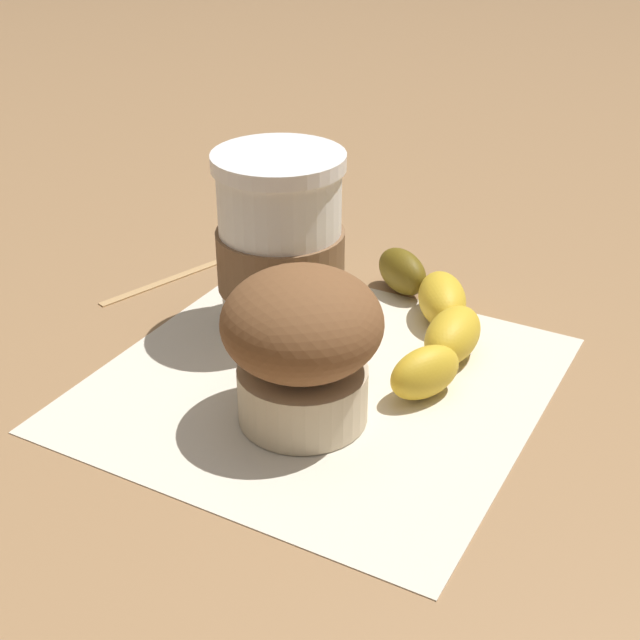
% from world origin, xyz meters
% --- Properties ---
extents(ground_plane, '(3.00, 3.00, 0.00)m').
position_xyz_m(ground_plane, '(0.00, 0.00, 0.00)').
color(ground_plane, '#936D47').
extents(paper_napkin, '(0.32, 0.32, 0.00)m').
position_xyz_m(paper_napkin, '(0.00, 0.00, 0.00)').
color(paper_napkin, beige).
rests_on(paper_napkin, ground_plane).
extents(coffee_cup, '(0.09, 0.09, 0.12)m').
position_xyz_m(coffee_cup, '(-0.07, 0.04, 0.06)').
color(coffee_cup, white).
rests_on(coffee_cup, paper_napkin).
extents(muffin, '(0.09, 0.09, 0.10)m').
position_xyz_m(muffin, '(0.02, -0.04, 0.05)').
color(muffin, beige).
rests_on(muffin, paper_napkin).
extents(banana, '(0.14, 0.15, 0.03)m').
position_xyz_m(banana, '(0.02, 0.09, 0.02)').
color(banana, gold).
rests_on(banana, paper_napkin).
extents(wooden_stirrer, '(0.02, 0.11, 0.00)m').
position_xyz_m(wooden_stirrer, '(-0.19, 0.02, 0.00)').
color(wooden_stirrer, tan).
rests_on(wooden_stirrer, ground_plane).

